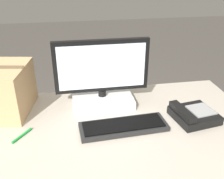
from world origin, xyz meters
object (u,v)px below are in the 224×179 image
object	(u,v)px
keyboard	(123,126)
desk_phone	(193,115)
monitor	(102,81)
pen_marker	(22,135)

from	to	relation	value
keyboard	desk_phone	size ratio (longest dim) A/B	1.85
keyboard	desk_phone	world-z (taller)	desk_phone
keyboard	desk_phone	bearing A→B (deg)	0.44
monitor	desk_phone	distance (m)	0.51
monitor	keyboard	bearing A→B (deg)	-75.99
monitor	desk_phone	bearing A→B (deg)	-29.30
desk_phone	pen_marker	xyz separation A→B (m)	(-0.85, -0.01, -0.02)
keyboard	desk_phone	xyz separation A→B (m)	(0.37, 0.02, 0.01)
desk_phone	pen_marker	world-z (taller)	desk_phone
monitor	pen_marker	distance (m)	0.50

